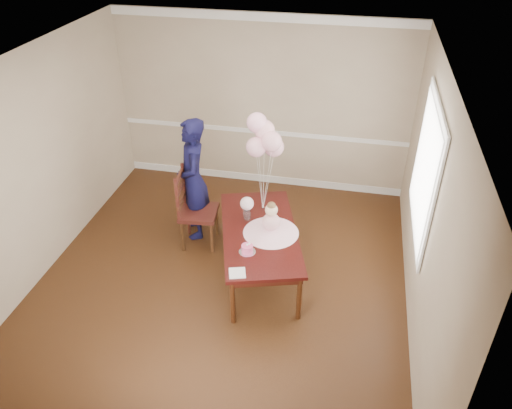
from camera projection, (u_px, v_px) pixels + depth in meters
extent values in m
cube|color=black|center=(222.00, 279.00, 6.27)|extent=(4.50, 5.00, 0.00)
cube|color=silver|center=(212.00, 68.00, 4.80)|extent=(4.50, 5.00, 0.02)
cube|color=tan|center=(262.00, 104.00, 7.59)|extent=(4.50, 0.02, 2.70)
cube|color=tan|center=(122.00, 368.00, 3.49)|extent=(4.50, 0.02, 2.70)
cube|color=tan|center=(35.00, 167.00, 5.92)|extent=(0.02, 5.00, 2.70)
cube|color=tan|center=(428.00, 211.00, 5.15)|extent=(0.02, 5.00, 2.70)
cube|color=silver|center=(262.00, 132.00, 7.82)|extent=(4.50, 0.02, 0.07)
cube|color=white|center=(262.00, 17.00, 6.88)|extent=(4.50, 0.02, 0.12)
cube|color=silver|center=(261.00, 178.00, 8.28)|extent=(4.50, 0.02, 0.12)
cube|color=white|center=(426.00, 170.00, 5.45)|extent=(0.02, 1.66, 1.56)
cube|color=white|center=(424.00, 170.00, 5.46)|extent=(0.01, 1.50, 1.40)
cube|color=black|center=(260.00, 232.00, 6.03)|extent=(1.35, 1.95, 0.04)
cube|color=black|center=(260.00, 237.00, 6.07)|extent=(1.24, 1.84, 0.09)
cylinder|color=black|center=(233.00, 302.00, 5.51)|extent=(0.08, 0.08, 0.62)
cylinder|color=black|center=(299.00, 298.00, 5.56)|extent=(0.08, 0.08, 0.62)
cylinder|color=black|center=(227.00, 218.00, 6.86)|extent=(0.08, 0.08, 0.62)
cylinder|color=black|center=(281.00, 216.00, 6.91)|extent=(0.08, 0.08, 0.62)
cone|color=#FFBBD3|center=(271.00, 229.00, 5.97)|extent=(0.84, 0.84, 0.09)
sphere|color=#EF97C8|center=(271.00, 222.00, 5.90)|extent=(0.21, 0.21, 0.21)
sphere|color=beige|center=(271.00, 210.00, 5.81)|extent=(0.15, 0.15, 0.15)
sphere|color=brown|center=(271.00, 206.00, 5.78)|extent=(0.11, 0.11, 0.11)
cylinder|color=silver|center=(247.00, 252.00, 5.67)|extent=(0.24, 0.24, 0.01)
cylinder|color=#E94985|center=(247.00, 249.00, 5.64)|extent=(0.16, 0.16, 0.09)
sphere|color=white|center=(247.00, 245.00, 5.61)|extent=(0.03, 0.03, 0.03)
sphere|color=white|center=(249.00, 244.00, 5.63)|extent=(0.03, 0.03, 0.03)
cylinder|color=silver|center=(247.00, 214.00, 6.19)|extent=(0.11, 0.11, 0.14)
sphere|color=beige|center=(247.00, 204.00, 6.10)|extent=(0.17, 0.17, 0.17)
cube|color=white|center=(237.00, 273.00, 5.37)|extent=(0.22, 0.22, 0.01)
cylinder|color=#B7B7BC|center=(263.00, 208.00, 6.42)|extent=(0.04, 0.04, 0.02)
sphere|color=#E9A5B9|center=(256.00, 147.00, 5.94)|extent=(0.25, 0.25, 0.25)
sphere|color=#F5ADBF|center=(271.00, 141.00, 5.87)|extent=(0.25, 0.25, 0.25)
sphere|color=#FFB4C4|center=(264.00, 130.00, 5.92)|extent=(0.25, 0.25, 0.25)
sphere|color=#FFB4D4|center=(257.00, 123.00, 5.88)|extent=(0.25, 0.25, 0.25)
sphere|color=#DC9BAB|center=(274.00, 147.00, 6.04)|extent=(0.25, 0.25, 0.25)
cylinder|color=silver|center=(260.00, 183.00, 6.22)|extent=(0.08, 0.03, 0.74)
cylinder|color=white|center=(267.00, 181.00, 6.18)|extent=(0.10, 0.02, 0.83)
cylinder|color=white|center=(264.00, 175.00, 6.21)|extent=(0.01, 0.09, 0.92)
cylinder|color=white|center=(260.00, 172.00, 6.19)|extent=(0.10, 0.07, 1.00)
cylinder|color=white|center=(268.00, 183.00, 6.27)|extent=(0.10, 0.10, 0.69)
cube|color=#33110D|center=(199.00, 213.00, 6.64)|extent=(0.54, 0.54, 0.06)
cylinder|color=#321C0D|center=(182.00, 236.00, 6.63)|extent=(0.05, 0.05, 0.47)
cylinder|color=#3A1E0F|center=(212.00, 238.00, 6.60)|extent=(0.05, 0.05, 0.47)
cylinder|color=#35150E|center=(189.00, 219.00, 6.97)|extent=(0.05, 0.05, 0.47)
cylinder|color=#39200F|center=(217.00, 221.00, 6.94)|extent=(0.05, 0.05, 0.47)
cylinder|color=#35120E|center=(177.00, 200.00, 6.32)|extent=(0.05, 0.05, 0.62)
cylinder|color=#33120E|center=(184.00, 184.00, 6.65)|extent=(0.05, 0.05, 0.62)
cube|color=#35190E|center=(181.00, 200.00, 6.56)|extent=(0.08, 0.44, 0.06)
cube|color=black|center=(180.00, 189.00, 6.46)|extent=(0.08, 0.44, 0.06)
cube|color=#3A170F|center=(179.00, 177.00, 6.37)|extent=(0.08, 0.44, 0.06)
imported|color=black|center=(193.00, 180.00, 6.66)|extent=(0.62, 0.74, 1.72)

